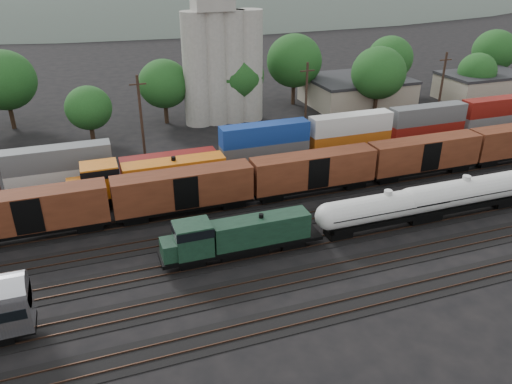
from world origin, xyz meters
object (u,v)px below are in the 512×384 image
object	(u,v)px
green_locomotive	(234,236)
orange_locomotive	(146,179)
tank_car_a	(386,208)
grain_silo	(222,54)

from	to	relation	value
green_locomotive	orange_locomotive	distance (m)	16.11
tank_car_a	orange_locomotive	bearing A→B (deg)	146.04
grain_silo	orange_locomotive	bearing A→B (deg)	-122.83
orange_locomotive	tank_car_a	bearing A→B (deg)	-33.96
tank_car_a	orange_locomotive	distance (m)	26.85
green_locomotive	orange_locomotive	size ratio (longest dim) A/B	0.79
green_locomotive	grain_silo	distance (m)	43.35
green_locomotive	tank_car_a	size ratio (longest dim) A/B	0.98
tank_car_a	grain_silo	size ratio (longest dim) A/B	0.55
green_locomotive	orange_locomotive	xyz separation A→B (m)	(-5.86, 15.00, 0.42)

